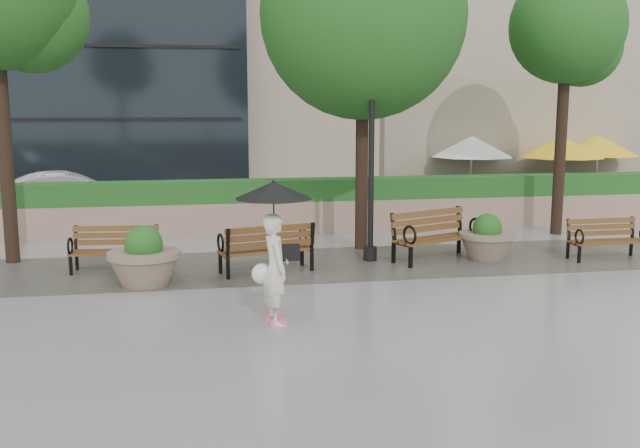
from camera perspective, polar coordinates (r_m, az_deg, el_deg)
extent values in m
plane|color=gray|center=(11.55, -3.95, -6.73)|extent=(100.00, 100.00, 0.00)
cube|color=#383330|center=(14.44, -5.24, -3.42)|extent=(28.00, 3.20, 0.01)
cube|color=tan|center=(18.28, -6.35, 0.55)|extent=(24.00, 0.80, 0.80)
cube|color=#184818|center=(18.19, -6.39, 2.65)|extent=(24.00, 0.75, 0.55)
cube|color=tan|center=(23.61, 16.84, 6.12)|extent=(10.00, 0.60, 4.00)
cube|color=#184818|center=(21.58, 18.09, 1.64)|extent=(8.00, 0.50, 0.90)
cube|color=black|center=(22.29, -7.02, 1.11)|extent=(40.00, 7.00, 0.00)
cube|color=brown|center=(14.39, -16.14, -2.18)|extent=(1.70, 0.65, 0.05)
cube|color=brown|center=(14.58, -15.99, -0.88)|extent=(1.66, 0.27, 0.39)
cube|color=black|center=(14.45, -16.08, -2.91)|extent=(1.71, 0.74, 0.42)
torus|color=black|center=(14.38, -19.36, -1.68)|extent=(0.08, 0.34, 0.34)
torus|color=black|center=(14.06, -13.17, -1.63)|extent=(0.08, 0.34, 0.34)
cube|color=brown|center=(13.88, -4.35, -2.09)|extent=(1.89, 0.97, 0.05)
cube|color=brown|center=(13.56, -3.97, -1.02)|extent=(1.78, 0.56, 0.42)
cube|color=black|center=(13.89, -4.30, -2.97)|extent=(1.91, 1.06, 0.46)
torus|color=black|center=(14.31, -1.40, -0.98)|extent=(0.14, 0.37, 0.37)
torus|color=black|center=(13.75, -7.97, -1.50)|extent=(0.14, 0.37, 0.37)
cube|color=brown|center=(15.05, 9.36, -1.16)|extent=(2.01, 1.29, 0.05)
cube|color=brown|center=(15.21, 8.63, 0.25)|extent=(1.84, 0.88, 0.46)
cube|color=black|center=(15.11, 9.26, -1.99)|extent=(2.06, 1.39, 0.50)
torus|color=black|center=(14.27, 7.18, -0.89)|extent=(0.20, 0.39, 0.40)
torus|color=black|center=(15.50, 12.37, -0.22)|extent=(0.20, 0.39, 0.40)
cube|color=brown|center=(16.14, 21.99, -1.32)|extent=(1.60, 0.51, 0.04)
cube|color=brown|center=(16.30, 21.58, -0.22)|extent=(1.59, 0.14, 0.37)
cube|color=black|center=(16.20, 21.90, -1.95)|extent=(1.60, 0.60, 0.41)
torus|color=black|center=(15.59, 20.04, -0.98)|extent=(0.05, 0.33, 0.33)
cylinder|color=#7F6B56|center=(13.17, -13.89, -2.36)|extent=(1.31, 1.31, 0.11)
sphere|color=#1C4614|center=(13.13, -13.92, -1.59)|extent=(0.68, 0.68, 0.68)
cylinder|color=#7F6B56|center=(15.41, 13.21, -0.87)|extent=(1.17, 1.17, 0.09)
sphere|color=#1C4614|center=(15.38, 13.24, -0.29)|extent=(0.60, 0.60, 0.60)
cylinder|color=black|center=(14.70, 4.11, 4.12)|extent=(0.12, 0.12, 3.71)
cylinder|color=black|center=(14.96, 4.03, -2.39)|extent=(0.28, 0.28, 0.30)
sphere|color=black|center=(14.65, 4.20, 11.56)|extent=(0.24, 0.24, 0.24)
cylinder|color=black|center=(15.78, -23.94, 6.34)|extent=(0.28, 0.28, 5.16)
sphere|color=#1C4614|center=(16.03, -22.13, 15.22)|extent=(2.30, 2.30, 2.30)
cylinder|color=black|center=(15.90, 3.37, 6.49)|extent=(0.28, 0.28, 4.79)
sphere|color=#1C4614|center=(16.00, 3.47, 16.33)|extent=(4.48, 4.48, 4.48)
sphere|color=#1C4614|center=(16.39, 5.31, 14.46)|extent=(3.14, 3.14, 3.14)
cylinder|color=black|center=(18.78, 18.71, 6.45)|extent=(0.28, 0.28, 4.78)
sphere|color=#1C4614|center=(18.86, 19.17, 14.75)|extent=(2.78, 2.78, 2.78)
sphere|color=#1C4614|center=(19.37, 20.24, 13.12)|extent=(1.95, 1.95, 1.95)
cylinder|color=black|center=(22.03, 11.88, 1.00)|extent=(0.40, 0.40, 0.10)
cylinder|color=#99999E|center=(21.90, 11.98, 3.72)|extent=(0.06, 0.06, 2.20)
cone|color=white|center=(21.83, 12.06, 6.07)|extent=(2.50, 2.50, 0.60)
cylinder|color=black|center=(22.48, 18.52, 0.88)|extent=(0.40, 0.40, 0.10)
cylinder|color=#99999E|center=(22.36, 18.66, 3.54)|extent=(0.06, 0.06, 2.20)
cone|color=yellow|center=(22.29, 18.78, 5.84)|extent=(2.50, 2.50, 0.60)
cylinder|color=black|center=(23.81, 21.05, 1.19)|extent=(0.40, 0.40, 0.10)
cylinder|color=#99999E|center=(23.69, 21.20, 3.71)|extent=(0.06, 0.06, 2.20)
cone|color=yellow|center=(23.62, 21.33, 5.88)|extent=(2.50, 2.50, 0.60)
imported|color=silver|center=(21.50, -19.44, 2.14)|extent=(4.29, 2.17, 1.35)
imported|color=beige|center=(10.55, -3.60, -3.32)|extent=(0.54, 0.70, 1.77)
cube|color=#F2598C|center=(10.88, -3.72, -7.51)|extent=(0.15, 0.26, 0.09)
cube|color=#F2598C|center=(10.64, -3.35, -7.90)|extent=(0.15, 0.26, 0.09)
cube|color=black|center=(10.62, -2.53, -2.30)|extent=(0.16, 0.35, 0.24)
sphere|color=white|center=(10.76, -4.67, -3.99)|extent=(0.31, 0.31, 0.31)
cylinder|color=black|center=(10.48, -3.71, 0.29)|extent=(0.02, 0.02, 0.94)
cone|color=black|center=(10.41, -3.73, 2.69)|extent=(1.15, 1.15, 0.24)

